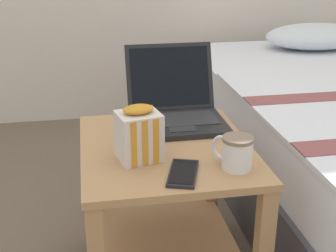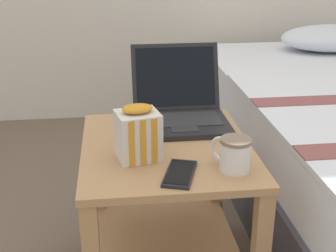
{
  "view_description": "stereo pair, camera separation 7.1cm",
  "coord_description": "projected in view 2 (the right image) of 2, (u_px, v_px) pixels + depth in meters",
  "views": [
    {
      "loc": [
        -0.22,
        -1.27,
        1.07
      ],
      "look_at": [
        0.0,
        -0.04,
        0.57
      ],
      "focal_mm": 50.0,
      "sensor_mm": 36.0,
      "label": 1
    },
    {
      "loc": [
        -0.15,
        -1.28,
        1.07
      ],
      "look_at": [
        0.0,
        -0.04,
        0.57
      ],
      "focal_mm": 50.0,
      "sensor_mm": 36.0,
      "label": 2
    }
  ],
  "objects": [
    {
      "name": "laptop",
      "position": [
        180.0,
        108.0,
        1.58
      ],
      "size": [
        0.31,
        0.32,
        0.24
      ],
      "color": "black",
      "rests_on": "bedside_table"
    },
    {
      "name": "bedside_table",
      "position": [
        166.0,
        196.0,
        1.48
      ],
      "size": [
        0.51,
        0.59,
        0.49
      ],
      "color": "tan",
      "rests_on": "ground_plane"
    },
    {
      "name": "snack_bag",
      "position": [
        138.0,
        134.0,
        1.3
      ],
      "size": [
        0.13,
        0.12,
        0.16
      ],
      "color": "silver",
      "rests_on": "bedside_table"
    },
    {
      "name": "cell_phone",
      "position": [
        180.0,
        173.0,
        1.23
      ],
      "size": [
        0.12,
        0.17,
        0.01
      ],
      "color": "black",
      "rests_on": "bedside_table"
    },
    {
      "name": "mug_front_left",
      "position": [
        234.0,
        153.0,
        1.24
      ],
      "size": [
        0.1,
        0.11,
        0.09
      ],
      "color": "white",
      "rests_on": "bedside_table"
    }
  ]
}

